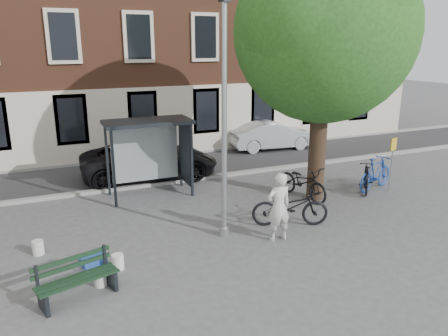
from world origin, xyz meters
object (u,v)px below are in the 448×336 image
bench (77,281)px  bike_a (290,207)px  lamppost (224,136)px  painter (279,207)px  car_silver (272,135)px  car_dark (150,160)px  bus_shelter (159,139)px  bike_d (366,178)px  bike_c (303,182)px  notice_sign (393,153)px  bike_b (376,173)px

bench → bike_a: size_ratio=0.79×
lamppost → painter: 2.35m
car_silver → car_dark: bearing=113.9°
bus_shelter → bike_d: bus_shelter is taller
painter → car_silver: painter is taller
painter → car_silver: 10.39m
bike_d → lamppost: bearing=50.6°
painter → bike_c: (2.42, 2.49, -0.36)m
bench → bus_shelter: bearing=43.4°
bike_c → notice_sign: (3.24, -0.62, 0.81)m
painter → car_dark: size_ratio=0.36×
bike_d → car_silver: bearing=-53.5°
bike_d → car_dark: size_ratio=0.32×
lamppost → bike_b: lamppost is taller
painter → bike_b: (5.30, 2.21, -0.33)m
lamppost → bus_shelter: lamppost is taller
bus_shelter → bike_b: (7.11, -2.70, -1.32)m
bike_a → car_silver: car_silver is taller
bus_shelter → bike_b: 7.72m
lamppost → painter: bearing=-34.0°
bike_b → painter: bearing=94.2°
painter → lamppost: bearing=-33.1°
lamppost → painter: lamppost is taller
bike_b → notice_sign: bearing=-151.0°
lamppost → bench: 4.89m
bike_a → car_silver: (4.22, 8.40, 0.13)m
bus_shelter → notice_sign: bus_shelter is taller
painter → car_dark: painter is taller
notice_sign → bike_b: bearing=122.0°
bike_a → notice_sign: 5.07m
car_dark → bench: bearing=159.9°
bike_a → car_dark: car_dark is taller
car_dark → car_silver: car_dark is taller
painter → bench: (-5.18, -0.75, -0.54)m
bus_shelter → bench: 6.76m
car_dark → painter: bearing=-161.4°
painter → bench: 5.26m
bench → notice_sign: notice_sign is taller
painter → bike_b: painter is taller
bus_shelter → bench: bus_shelter is taller
lamppost → bus_shelter: bearing=98.4°
bench → notice_sign: 11.19m
notice_sign → bench: bearing=178.2°
lamppost → bus_shelter: (-0.61, 4.11, -0.87)m
bus_shelter → bike_d: 7.33m
bike_a → bike_c: size_ratio=1.00×
bus_shelter → painter: size_ratio=1.53×
bus_shelter → car_silver: size_ratio=0.67×
lamppost → bike_a: size_ratio=2.81×
bike_b → bike_d: bearing=78.4°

